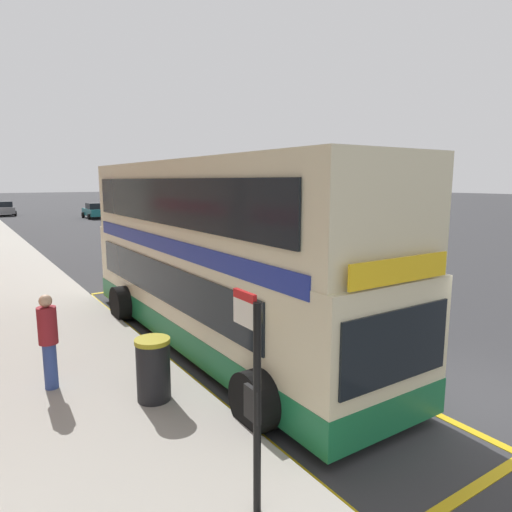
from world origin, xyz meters
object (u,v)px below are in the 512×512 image
Objects in this scene: parked_car_teal_across at (95,211)px; litter_bin at (153,369)px; parked_car_black_kerbside at (225,238)px; parked_car_grey_behind at (4,209)px; pedestrian_further_back at (48,338)px; double_decker_bus at (215,260)px; bus_stop_sign at (253,385)px.

litter_bin is (-9.66, -42.32, -0.10)m from parked_car_teal_across.
parked_car_black_kerbside is 38.05m from parked_car_grey_behind.
parked_car_teal_across is 1.00× the size of parked_car_grey_behind.
pedestrian_further_back is (-11.10, -40.84, 0.32)m from parked_car_teal_across.
bus_stop_sign is (-2.49, -5.52, -0.39)m from double_decker_bus.
double_decker_bus reaches higher than parked_car_black_kerbside.
parked_car_black_kerbside and parked_car_teal_across have the same top height.
parked_car_teal_across is 43.41m from litter_bin.
double_decker_bus is 3.64m from litter_bin.
parked_car_grey_behind is 2.35× the size of pedestrian_further_back.
bus_stop_sign is at bearing 79.68° from parked_car_teal_across.
parked_car_grey_behind is at bearing 90.52° from double_decker_bus.
bus_stop_sign reaches higher than parked_car_teal_across.
parked_car_teal_across is 3.77× the size of litter_bin.
double_decker_bus is 2.61× the size of parked_car_teal_across.
double_decker_bus is at bearing 81.50° from parked_car_teal_across.
double_decker_bus is at bearing 65.70° from bus_stop_sign.
bus_stop_sign is 4.94m from pedestrian_further_back.
pedestrian_further_back is at bearing -128.53° from parked_car_black_kerbside.
parked_car_black_kerbside is at bearing 56.38° from litter_bin.
pedestrian_further_back is at bearing -168.16° from double_decker_bus.
bus_stop_sign is 55.08m from parked_car_grey_behind.
bus_stop_sign reaches higher than parked_car_black_kerbside.
parked_car_grey_behind is at bearing 87.76° from litter_bin.
litter_bin is (-2.48, -2.30, -1.36)m from double_decker_bus.
parked_car_grey_behind is at bearing 86.07° from pedestrian_further_back.
parked_car_grey_behind is 50.46m from pedestrian_further_back.
parked_car_black_kerbside is 17.15m from pedestrian_further_back.
parked_car_black_kerbside is at bearing 49.65° from pedestrian_further_back.
bus_stop_sign reaches higher than parked_car_grey_behind.
litter_bin is (-2.03, -51.81, -0.10)m from parked_car_grey_behind.
bus_stop_sign is at bearing -90.38° from parked_car_grey_behind.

